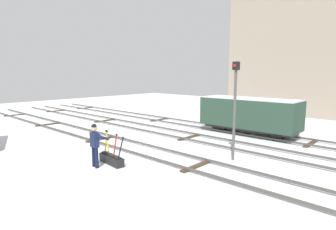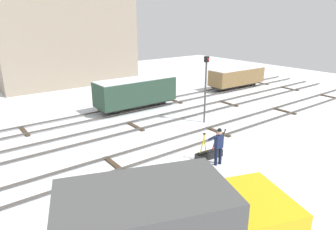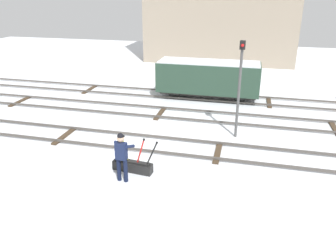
{
  "view_description": "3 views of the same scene",
  "coord_description": "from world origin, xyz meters",
  "px_view_note": "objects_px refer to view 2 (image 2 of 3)",
  "views": [
    {
      "loc": [
        10.18,
        -8.94,
        3.85
      ],
      "look_at": [
        -0.55,
        2.6,
        1.49
      ],
      "focal_mm": 29.52,
      "sensor_mm": 36.0,
      "label": 1
    },
    {
      "loc": [
        -9.21,
        -11.69,
        6.67
      ],
      "look_at": [
        1.16,
        1.94,
        1.08
      ],
      "focal_mm": 31.97,
      "sensor_mm": 36.0,
      "label": 2
    },
    {
      "loc": [
        4.38,
        -12.22,
        6.29
      ],
      "look_at": [
        0.99,
        1.65,
        0.85
      ],
      "focal_mm": 34.88,
      "sensor_mm": 36.0,
      "label": 3
    }
  ],
  "objects_px": {
    "freight_car_mid_siding": "(136,92)",
    "freight_car_far_end": "(237,77)",
    "rail_worker": "(218,144)",
    "signal_post": "(206,84)",
    "switch_lever_frame": "(209,154)"
  },
  "relations": [
    {
      "from": "rail_worker",
      "to": "freight_car_far_end",
      "type": "relative_size",
      "value": 0.31
    },
    {
      "from": "rail_worker",
      "to": "freight_car_mid_siding",
      "type": "relative_size",
      "value": 0.3
    },
    {
      "from": "switch_lever_frame",
      "to": "rail_worker",
      "type": "bearing_deg",
      "value": -94.58
    },
    {
      "from": "rail_worker",
      "to": "signal_post",
      "type": "height_order",
      "value": "signal_post"
    },
    {
      "from": "rail_worker",
      "to": "freight_car_mid_siding",
      "type": "height_order",
      "value": "freight_car_mid_siding"
    },
    {
      "from": "switch_lever_frame",
      "to": "freight_car_mid_siding",
      "type": "height_order",
      "value": "freight_car_mid_siding"
    },
    {
      "from": "rail_worker",
      "to": "switch_lever_frame",
      "type": "bearing_deg",
      "value": 85.42
    },
    {
      "from": "freight_car_mid_siding",
      "to": "freight_car_far_end",
      "type": "height_order",
      "value": "freight_car_mid_siding"
    },
    {
      "from": "rail_worker",
      "to": "freight_car_mid_siding",
      "type": "xyz_separation_m",
      "value": [
        1.69,
        10.12,
        0.3
      ]
    },
    {
      "from": "signal_post",
      "to": "rail_worker",
      "type": "bearing_deg",
      "value": -127.89
    },
    {
      "from": "rail_worker",
      "to": "freight_car_mid_siding",
      "type": "distance_m",
      "value": 10.27
    },
    {
      "from": "freight_car_mid_siding",
      "to": "rail_worker",
      "type": "bearing_deg",
      "value": -99.41
    },
    {
      "from": "signal_post",
      "to": "freight_car_far_end",
      "type": "distance_m",
      "value": 11.03
    },
    {
      "from": "switch_lever_frame",
      "to": "signal_post",
      "type": "xyz_separation_m",
      "value": [
        3.56,
        4.05,
        2.39
      ]
    },
    {
      "from": "rail_worker",
      "to": "signal_post",
      "type": "relative_size",
      "value": 0.42
    }
  ]
}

